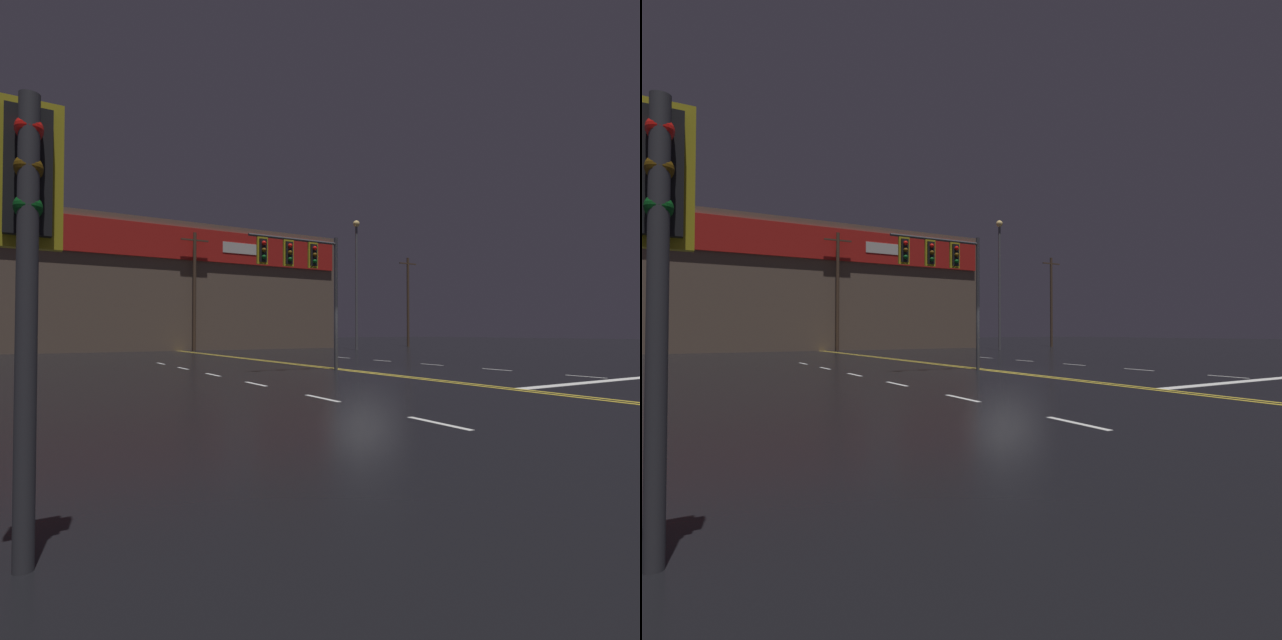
# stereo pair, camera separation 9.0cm
# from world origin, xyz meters

# --- Properties ---
(ground_plane) EXTENTS (200.00, 200.00, 0.00)m
(ground_plane) POSITION_xyz_m (0.00, 0.00, 0.00)
(ground_plane) COLOR black
(road_markings) EXTENTS (15.40, 60.00, 0.01)m
(road_markings) POSITION_xyz_m (1.01, -1.28, 0.00)
(road_markings) COLOR gold
(road_markings) RESTS_ON ground
(traffic_signal_median) EXTENTS (3.82, 0.36, 5.24)m
(traffic_signal_median) POSITION_xyz_m (-1.86, 1.52, 4.09)
(traffic_signal_median) COLOR #38383D
(traffic_signal_median) RESTS_ON ground
(traffic_signal_corner_southwest) EXTENTS (0.42, 0.36, 3.04)m
(traffic_signal_corner_southwest) POSITION_xyz_m (-11.04, -11.18, 2.22)
(traffic_signal_corner_southwest) COLOR #38383D
(traffic_signal_corner_southwest) RESTS_ON ground
(streetlight_far_median) EXTENTS (0.56, 0.56, 10.90)m
(streetlight_far_median) POSITION_xyz_m (13.42, 19.06, 6.82)
(streetlight_far_median) COLOR #59595E
(streetlight_far_median) RESTS_ON ground
(building_backdrop) EXTENTS (29.11, 10.23, 10.32)m
(building_backdrop) POSITION_xyz_m (0.00, 29.26, 5.17)
(building_backdrop) COLOR brown
(building_backdrop) RESTS_ON ground
(utility_pole_row) EXTENTS (48.99, 0.26, 9.93)m
(utility_pole_row) POSITION_xyz_m (-0.37, 23.73, 4.93)
(utility_pole_row) COLOR #4C3828
(utility_pole_row) RESTS_ON ground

